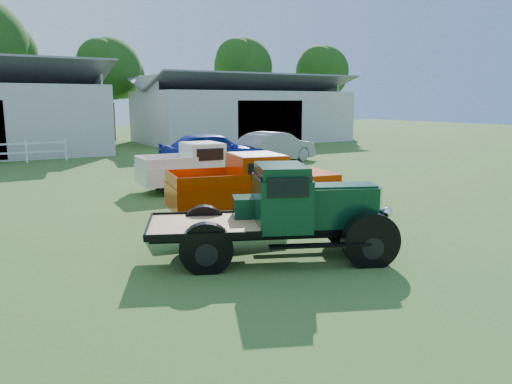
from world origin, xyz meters
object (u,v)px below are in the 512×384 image
white_pickup (200,167)px  misc_car_grey (275,147)px  misc_car_blue (213,150)px  red_pickup (253,185)px  vintage_flatbed (276,212)px

white_pickup → misc_car_grey: (6.83, 5.63, -0.04)m
misc_car_blue → misc_car_grey: bearing=-76.0°
red_pickup → white_pickup: (0.46, 4.70, -0.04)m
vintage_flatbed → misc_car_blue: vintage_flatbed is taller
vintage_flatbed → white_pickup: 8.54m
red_pickup → misc_car_blue: bearing=80.8°
vintage_flatbed → white_pickup: vintage_flatbed is taller
misc_car_blue → misc_car_grey: size_ratio=1.05×
misc_car_blue → misc_car_grey: 3.83m
misc_car_blue → vintage_flatbed: bearing=168.0°
misc_car_grey → vintage_flatbed: bearing=132.4°
vintage_flatbed → red_pickup: bearing=90.1°
red_pickup → misc_car_blue: 10.54m
red_pickup → misc_car_blue: size_ratio=0.94×
vintage_flatbed → misc_car_blue: (5.01, 13.55, -0.09)m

